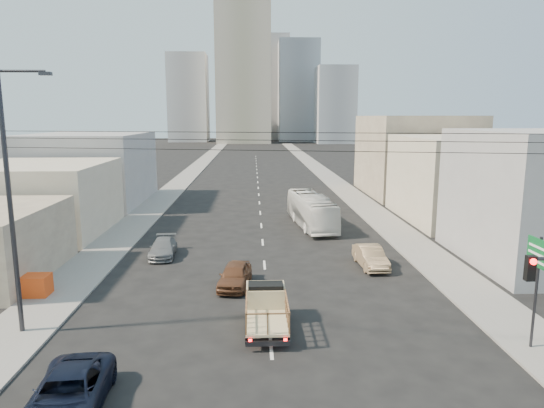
{
  "coord_description": "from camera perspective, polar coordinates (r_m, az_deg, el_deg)",
  "views": [
    {
      "loc": [
        -0.74,
        -17.52,
        9.92
      ],
      "look_at": [
        0.67,
        17.86,
        3.5
      ],
      "focal_mm": 32.0,
      "sensor_mm": 36.0,
      "label": 1
    }
  ],
  "objects": [
    {
      "name": "midrise_ne",
      "position": [
        203.64,
        3.09,
        13.09
      ],
      "size": [
        16.0,
        16.0,
        40.0
      ],
      "primitive_type": "cube",
      "color": "#95979D",
      "rests_on": "ground"
    },
    {
      "name": "sidewalk_left",
      "position": [
        88.76,
        -9.41,
        3.76
      ],
      "size": [
        3.5,
        180.0,
        0.12
      ],
      "primitive_type": "cube",
      "color": "slate",
      "rests_on": "ground"
    },
    {
      "name": "flatbed_pickup",
      "position": [
        23.37,
        -0.69,
        -11.9
      ],
      "size": [
        1.95,
        4.41,
        1.9
      ],
      "color": "#C7B486",
      "rests_on": "ground"
    },
    {
      "name": "green_sign",
      "position": [
        23.27,
        28.79,
        -6.42
      ],
      "size": [
        0.18,
        1.6,
        5.0
      ],
      "color": "#2D2D33",
      "rests_on": "ground"
    },
    {
      "name": "ground",
      "position": [
        20.15,
        0.13,
        -19.21
      ],
      "size": [
        420.0,
        420.0,
        0.0
      ],
      "primitive_type": "plane",
      "color": "black",
      "rests_on": "ground"
    },
    {
      "name": "streetlamp_left",
      "position": [
        24.27,
        -28.29,
        0.79
      ],
      "size": [
        2.36,
        0.25,
        12.0
      ],
      "color": "#2D2D33",
      "rests_on": "ground"
    },
    {
      "name": "lane_dashes",
      "position": [
        71.22,
        -1.66,
        2.27
      ],
      "size": [
        0.15,
        104.0,
        0.01
      ],
      "color": "silver",
      "rests_on": "ground"
    },
    {
      "name": "midrise_back",
      "position": [
        217.96,
        -0.51,
        13.45
      ],
      "size": [
        18.0,
        18.0,
        44.0
      ],
      "primitive_type": "cube",
      "color": "gray",
      "rests_on": "ground"
    },
    {
      "name": "sedan_brown",
      "position": [
        28.9,
        -4.38,
        -8.35
      ],
      "size": [
        2.2,
        4.31,
        1.4
      ],
      "primitive_type": "imported",
      "rotation": [
        0.0,
        0.0,
        -0.14
      ],
      "color": "brown",
      "rests_on": "ground"
    },
    {
      "name": "navy_pickup",
      "position": [
        18.78,
        -22.88,
        -19.96
      ],
      "size": [
        2.74,
        5.28,
        1.42
      ],
      "primitive_type": "imported",
      "rotation": [
        0.0,
        0.0,
        0.08
      ],
      "color": "black",
      "rests_on": "ground"
    },
    {
      "name": "sedan_tan",
      "position": [
        33.11,
        11.52,
        -6.1
      ],
      "size": [
        1.69,
        4.33,
        1.4
      ],
      "primitive_type": "imported",
      "rotation": [
        0.0,
        0.0,
        0.05
      ],
      "color": "#8E7353",
      "rests_on": "ground"
    },
    {
      "name": "sidewalk_right",
      "position": [
        88.96,
        5.82,
        3.86
      ],
      "size": [
        3.5,
        180.0,
        0.12
      ],
      "primitive_type": "cube",
      "color": "slate",
      "rests_on": "ground"
    },
    {
      "name": "sedan_grey",
      "position": [
        35.76,
        -12.69,
        -5.06
      ],
      "size": [
        1.95,
        4.34,
        1.24
      ],
      "primitive_type": "imported",
      "rotation": [
        0.0,
        0.0,
        0.05
      ],
      "color": "slate",
      "rests_on": "ground"
    },
    {
      "name": "crate_stack",
      "position": [
        30.29,
        -26.33,
        -8.56
      ],
      "size": [
        1.8,
        1.2,
        1.14
      ],
      "color": "#E24615",
      "rests_on": "sidewalk_left"
    },
    {
      "name": "midrise_nw",
      "position": [
        199.26,
        -9.78,
        12.16
      ],
      "size": [
        15.0,
        15.0,
        34.0
      ],
      "primitive_type": "cube",
      "color": "#95979D",
      "rests_on": "ground"
    },
    {
      "name": "high_rise_tower",
      "position": [
        188.62,
        -3.39,
        16.37
      ],
      "size": [
        20.0,
        20.0,
        60.0
      ],
      "primitive_type": "cube",
      "color": "tan",
      "rests_on": "ground"
    },
    {
      "name": "bldg_right_mid",
      "position": [
        50.17,
        21.56,
        2.78
      ],
      "size": [
        11.0,
        14.0,
        8.0
      ],
      "primitive_type": "cube",
      "color": "#B5AA91",
      "rests_on": "ground"
    },
    {
      "name": "bldg_right_far",
      "position": [
        65.11,
        16.38,
        5.53
      ],
      "size": [
        12.0,
        16.0,
        10.0
      ],
      "primitive_type": "cube",
      "color": "gray",
      "rests_on": "ground"
    },
    {
      "name": "midrise_east",
      "position": [
        185.14,
        7.43,
        11.45
      ],
      "size": [
        14.0,
        14.0,
        28.0
      ],
      "primitive_type": "cube",
      "color": "#95979D",
      "rests_on": "ground"
    },
    {
      "name": "overhead_wires",
      "position": [
        19.06,
        -0.05,
        7.42
      ],
      "size": [
        23.01,
        5.02,
        0.72
      ],
      "color": "black",
      "rests_on": "ground"
    },
    {
      "name": "city_bus",
      "position": [
        44.34,
        4.64,
        -0.73
      ],
      "size": [
        3.66,
        10.83,
        2.96
      ],
      "primitive_type": "imported",
      "rotation": [
        0.0,
        0.0,
        0.11
      ],
      "color": "silver",
      "rests_on": "ground"
    },
    {
      "name": "bldg_left_mid",
      "position": [
        45.88,
        -25.7,
        0.58
      ],
      "size": [
        11.0,
        12.0,
        6.0
      ],
      "primitive_type": "cube",
      "color": "#B5AA91",
      "rests_on": "ground"
    },
    {
      "name": "bldg_left_far",
      "position": [
        59.85,
        -20.58,
        3.94
      ],
      "size": [
        12.0,
        16.0,
        8.0
      ],
      "primitive_type": "cube",
      "color": "gray",
      "rests_on": "ground"
    }
  ]
}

